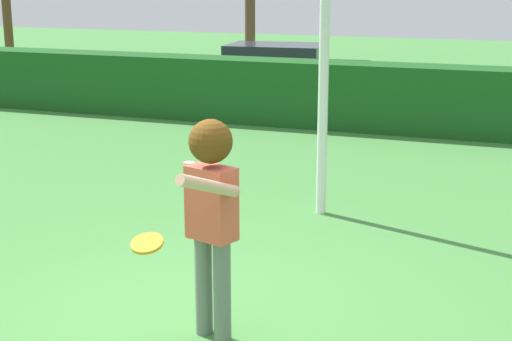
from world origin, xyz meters
TOP-DOWN VIEW (x-y plane):
  - ground_plane at (0.00, 0.00)m, footprint 60.00×60.00m
  - person at (0.29, -0.22)m, footprint 0.54×0.82m
  - frisbee at (0.19, -1.08)m, footprint 0.23×0.22m
  - hedge_row at (0.00, 8.68)m, footprint 28.33×0.90m
  - parked_car_black at (-3.22, 11.70)m, footprint 4.33×2.11m

SIDE VIEW (x-z plane):
  - ground_plane at x=0.00m, z-range 0.00..0.00m
  - hedge_row at x=0.00m, z-range 0.00..1.24m
  - parked_car_black at x=-3.22m, z-range 0.06..1.31m
  - frisbee at x=0.19m, z-range 1.04..1.13m
  - person at x=0.29m, z-range 0.25..2.04m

